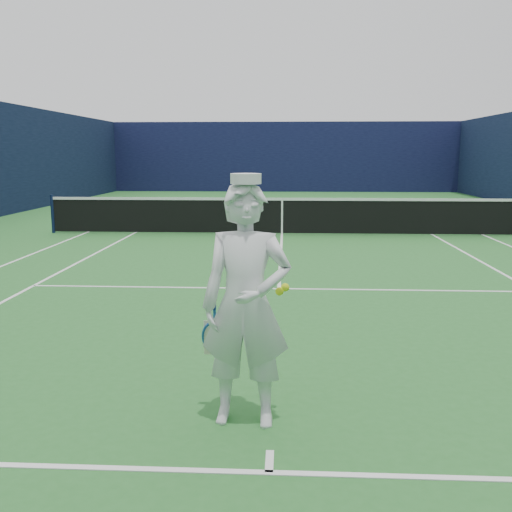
{
  "coord_description": "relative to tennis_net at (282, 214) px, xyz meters",
  "views": [
    {
      "loc": [
        0.1,
        -15.51,
        2.19
      ],
      "look_at": [
        -0.21,
        -9.6,
        1.12
      ],
      "focal_mm": 40.0,
      "sensor_mm": 36.0,
      "label": 1
    }
  ],
  "objects": [
    {
      "name": "court_markings",
      "position": [
        0.0,
        0.0,
        -0.55
      ],
      "size": [
        11.03,
        23.83,
        0.01
      ],
      "color": "white",
      "rests_on": "ground"
    },
    {
      "name": "ground",
      "position": [
        0.0,
        0.0,
        -0.55
      ],
      "size": [
        80.0,
        80.0,
        0.0
      ],
      "primitive_type": "plane",
      "color": "#286A2A",
      "rests_on": "ground"
    },
    {
      "name": "windscreen_fence",
      "position": [
        0.0,
        0.0,
        1.45
      ],
      "size": [
        20.12,
        36.12,
        4.0
      ],
      "color": "#0E1134",
      "rests_on": "ground"
    },
    {
      "name": "tennis_net",
      "position": [
        0.0,
        0.0,
        0.0
      ],
      "size": [
        12.88,
        0.09,
        1.07
      ],
      "color": "#141E4C",
      "rests_on": "ground"
    },
    {
      "name": "tennis_player",
      "position": [
        -0.21,
        -11.1,
        0.44
      ],
      "size": [
        0.79,
        0.53,
        2.04
      ],
      "rotation": [
        0.0,
        0.0,
        -0.05
      ],
      "color": "white",
      "rests_on": "ground"
    }
  ]
}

